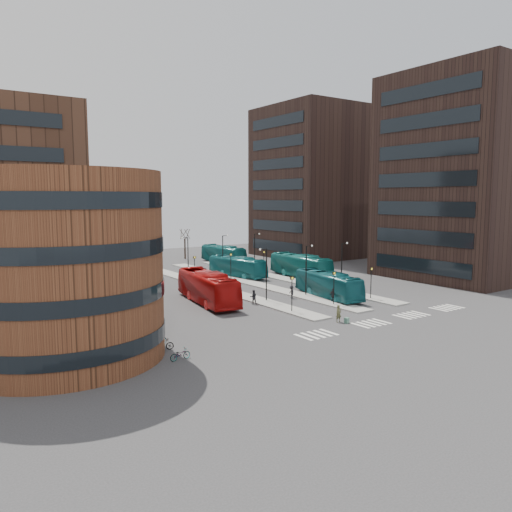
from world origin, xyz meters
TOP-DOWN VIEW (x-y plane):
  - ground at (0.00, 0.00)m, footprint 160.00×160.00m
  - island_left at (-4.00, 30.00)m, footprint 2.50×45.00m
  - island_mid at (2.00, 30.00)m, footprint 2.50×45.00m
  - island_right at (8.00, 30.00)m, footprint 2.50×45.00m
  - suitcase at (-2.90, 5.39)m, footprint 0.50×0.43m
  - red_bus at (-9.43, 21.21)m, footprint 4.96×13.32m
  - teal_bus_a at (4.15, 15.71)m, footprint 4.25×11.48m
  - teal_bus_b at (3.63, 35.39)m, footprint 4.07×11.35m
  - teal_bus_c at (11.23, 29.49)m, footprint 3.76×12.74m
  - teal_bus_d at (9.82, 50.00)m, footprint 2.85×11.86m
  - traveller at (-3.29, 6.10)m, footprint 0.66×0.46m
  - commuter_a at (-5.48, 17.63)m, footprint 0.98×0.89m
  - commuter_b at (2.48, 13.00)m, footprint 0.47×1.03m
  - commuter_c at (0.15, 17.77)m, footprint 0.80×1.10m
  - bicycle_near at (-21.00, 4.53)m, footprint 1.73×0.73m
  - bicycle_mid at (-21.00, 7.51)m, footprint 1.65×1.07m
  - bicycle_far at (-21.00, 9.18)m, footprint 1.98×1.20m
  - crosswalk_stripes at (1.75, 4.00)m, footprint 22.35×2.40m
  - round_building at (-28.00, 10.00)m, footprint 15.16×15.16m
  - tower_near at (31.98, 16.00)m, footprint 20.12×20.00m
  - tower_far at (31.98, 50.00)m, footprint 20.12×20.00m
  - sign_poles at (1.60, 23.00)m, footprint 12.45×22.12m
  - lamp_posts at (2.64, 28.00)m, footprint 14.04×20.24m
  - bare_trees at (2.67, 62.67)m, footprint 10.97×8.14m

SIDE VIEW (x-z plane):
  - ground at x=0.00m, z-range 0.00..0.00m
  - crosswalk_stripes at x=1.75m, z-range 0.00..0.01m
  - island_left at x=-4.00m, z-range 0.00..0.15m
  - island_mid at x=2.00m, z-range 0.00..0.15m
  - island_right at x=8.00m, z-range 0.00..0.15m
  - suitcase at x=-2.90m, z-range 0.00..0.54m
  - bicycle_near at x=-21.00m, z-range 0.00..0.89m
  - bicycle_mid at x=-21.00m, z-range 0.00..0.96m
  - bicycle_far at x=-21.00m, z-range 0.00..0.98m
  - commuter_c at x=0.15m, z-range 0.00..1.54m
  - commuter_a at x=-5.48m, z-range 0.00..1.63m
  - traveller at x=-3.29m, z-range 0.00..1.72m
  - commuter_b at x=2.48m, z-range 0.00..1.72m
  - teal_bus_b at x=3.63m, z-range 0.00..3.09m
  - teal_bus_a at x=4.15m, z-range 0.00..3.13m
  - teal_bus_d at x=9.82m, z-range 0.00..3.30m
  - teal_bus_c at x=11.23m, z-range 0.00..3.50m
  - red_bus at x=-9.43m, z-range 0.00..3.62m
  - sign_poles at x=1.60m, z-range 0.58..4.23m
  - bare_trees at x=2.67m, z-range -0.22..5.67m
  - lamp_posts at x=2.64m, z-range 0.52..6.64m
  - round_building at x=-28.00m, z-range -0.01..13.99m
  - tower_near at x=31.98m, z-range 0.00..30.00m
  - tower_far at x=31.98m, z-range 0.00..30.00m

